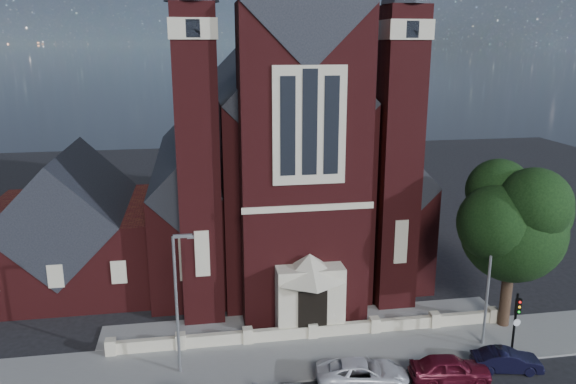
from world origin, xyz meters
name	(u,v)px	position (x,y,z in m)	size (l,w,h in m)	color
ground	(289,283)	(0.00, 15.00, 0.00)	(120.00, 120.00, 0.00)	black
pavement_strip	(319,355)	(0.00, 4.50, 0.00)	(60.00, 5.00, 0.12)	slate
forecourt_paving	(306,323)	(0.00, 8.50, 0.00)	(26.00, 3.00, 0.14)	slate
forecourt_wall	(312,338)	(0.00, 6.50, 0.00)	(24.00, 0.40, 0.90)	beige
church	(274,158)	(0.00, 22.94, 8.19)	(20.01, 34.90, 29.20)	#441213
parish_hall	(73,232)	(-16.00, 18.00, 4.01)	(12.00, 12.20, 10.24)	#441213
street_tree	(518,225)	(12.60, 5.71, 6.96)	(6.40, 6.60, 10.70)	black
street_lamp_left	(178,297)	(-7.91, 4.00, 4.60)	(1.16, 0.22, 8.09)	gray
street_lamp_right	(491,274)	(10.09, 4.00, 4.60)	(1.16, 0.22, 8.09)	gray
traffic_signal	(516,317)	(11.00, 2.43, 2.58)	(0.28, 0.42, 4.00)	black
car_white_suv	(362,373)	(1.63, 1.30, 0.68)	(2.27, 4.93, 1.37)	white
car_dark_red	(450,369)	(6.38, 0.83, 0.74)	(1.74, 4.33, 1.48)	#560E1E
car_navy	(507,361)	(9.92, 1.23, 0.62)	(1.32, 3.78, 1.25)	black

